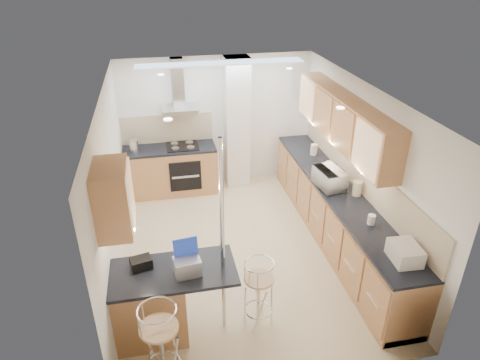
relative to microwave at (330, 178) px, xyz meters
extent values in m
plane|color=#D5B88E|center=(-1.38, -0.08, -1.07)|extent=(4.80, 4.80, 0.00)
cube|color=white|center=(-1.38, 2.32, 0.18)|extent=(3.60, 0.04, 2.50)
cube|color=white|center=(-1.38, -2.48, 0.18)|extent=(3.60, 0.04, 2.50)
cube|color=white|center=(-3.18, -0.08, 0.18)|extent=(0.04, 4.80, 2.50)
cube|color=white|center=(0.42, -0.08, 0.18)|extent=(0.04, 4.80, 2.50)
cube|color=white|center=(-1.38, -0.08, 1.43)|extent=(3.60, 4.80, 0.02)
cube|color=#C2784D|center=(0.25, 0.32, 0.81)|extent=(0.34, 3.00, 0.72)
cube|color=#C2784D|center=(-3.01, -1.43, 0.81)|extent=(0.34, 0.62, 0.72)
cube|color=beige|center=(0.41, -0.08, 0.11)|extent=(0.03, 4.40, 0.56)
cube|color=beige|center=(-2.33, 2.30, 0.11)|extent=(1.70, 0.03, 0.56)
cube|color=white|center=(-1.03, 2.12, 0.18)|extent=(0.45, 0.40, 2.50)
cube|color=silver|center=(-2.08, 2.07, 0.55)|extent=(0.62, 0.48, 0.08)
cube|color=silver|center=(-2.08, 2.21, 0.99)|extent=(0.22, 0.20, 0.88)
cylinder|color=white|center=(-1.91, -1.53, 0.18)|extent=(0.05, 0.05, 2.50)
cube|color=black|center=(-2.08, 1.71, -0.62)|extent=(0.58, 0.02, 0.58)
cube|color=black|center=(-2.08, 2.02, -0.14)|extent=(0.58, 0.50, 0.02)
cube|color=tan|center=(-1.38, 1.72, 1.42)|extent=(2.80, 0.35, 0.02)
cube|color=#C2784D|center=(0.12, -0.08, -0.63)|extent=(0.60, 4.40, 0.88)
cube|color=black|center=(0.12, -0.08, -0.17)|extent=(0.63, 4.40, 0.04)
cube|color=#C2784D|center=(-2.33, 2.02, -0.63)|extent=(1.70, 0.60, 0.88)
cube|color=black|center=(-2.33, 2.02, -0.17)|extent=(1.70, 0.63, 0.04)
cube|color=#C2784D|center=(-2.50, -1.53, -0.62)|extent=(1.35, 0.62, 0.90)
cube|color=black|center=(-2.50, -1.53, -0.15)|extent=(1.47, 0.72, 0.04)
imported|color=white|center=(0.00, 0.00, 0.00)|extent=(0.43, 0.57, 0.29)
cube|color=#9C9DA3|center=(-2.32, -1.62, -0.03)|extent=(0.31, 0.25, 0.20)
cube|color=black|center=(-2.82, -1.41, -0.06)|extent=(0.26, 0.22, 0.13)
cylinder|color=beige|center=(0.18, 1.19, -0.05)|extent=(0.15, 0.15, 0.19)
cylinder|color=beige|center=(0.19, 0.52, -0.06)|extent=(0.15, 0.15, 0.17)
cylinder|color=#BAB494|center=(0.30, -0.31, -0.04)|extent=(0.15, 0.15, 0.22)
cylinder|color=white|center=(0.15, -1.07, -0.08)|extent=(0.13, 0.13, 0.13)
cube|color=beige|center=(0.17, -1.85, -0.04)|extent=(0.33, 0.40, 0.20)
cylinder|color=silver|center=(-2.94, 1.92, -0.03)|extent=(0.16, 0.16, 0.24)
camera|label=1|loc=(-2.49, -5.37, 3.00)|focal=32.00mm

